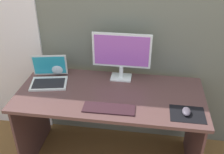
% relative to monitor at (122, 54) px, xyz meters
% --- Properties ---
extents(wall_back, '(6.00, 0.04, 2.50)m').
position_rel_monitor_xyz_m(wall_back, '(-0.06, 0.18, 0.25)').
color(wall_back, slate).
rests_on(wall_back, ground_plane).
extents(desk, '(1.51, 0.70, 0.76)m').
position_rel_monitor_xyz_m(desk, '(-0.06, -0.25, -0.39)').
color(desk, brown).
rests_on(desk, ground_plane).
extents(monitor, '(0.50, 0.14, 0.42)m').
position_rel_monitor_xyz_m(monitor, '(0.00, 0.00, 0.00)').
color(monitor, white).
rests_on(monitor, desk).
extents(laptop, '(0.35, 0.31, 0.22)m').
position_rel_monitor_xyz_m(laptop, '(-0.60, -0.16, -0.19)').
color(laptop, silver).
rests_on(laptop, desk).
extents(fishbowl, '(0.16, 0.16, 0.16)m').
position_rel_monitor_xyz_m(fishbowl, '(-0.58, 0.00, -0.16)').
color(fishbowl, silver).
rests_on(fishbowl, desk).
extents(keyboard_external, '(0.39, 0.14, 0.01)m').
position_rel_monitor_xyz_m(keyboard_external, '(-0.04, -0.47, -0.23)').
color(keyboard_external, black).
rests_on(keyboard_external, desk).
extents(mousepad, '(0.25, 0.20, 0.00)m').
position_rel_monitor_xyz_m(mousepad, '(0.53, -0.44, -0.24)').
color(mousepad, black).
rests_on(mousepad, desk).
extents(mouse, '(0.07, 0.10, 0.04)m').
position_rel_monitor_xyz_m(mouse, '(0.52, -0.44, -0.22)').
color(mouse, '#4C4550').
rests_on(mouse, mousepad).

